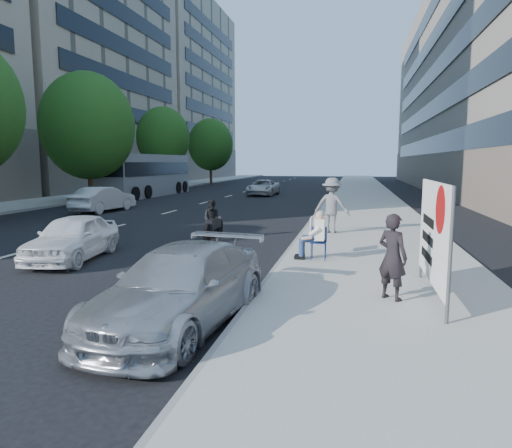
% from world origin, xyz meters
% --- Properties ---
extents(ground, '(160.00, 160.00, 0.00)m').
position_xyz_m(ground, '(0.00, 0.00, 0.00)').
color(ground, black).
rests_on(ground, ground).
extents(near_sidewalk, '(5.00, 120.00, 0.15)m').
position_xyz_m(near_sidewalk, '(4.00, 20.00, 0.07)').
color(near_sidewalk, '#AAA89F').
rests_on(near_sidewalk, ground).
extents(far_sidewalk, '(4.50, 120.00, 0.15)m').
position_xyz_m(far_sidewalk, '(-16.75, 20.00, 0.07)').
color(far_sidewalk, '#AAA89F').
rests_on(far_sidewalk, ground).
extents(far_bldg_mid, '(22.00, 26.00, 34.00)m').
position_xyz_m(far_bldg_mid, '(-30.00, 34.00, 17.00)').
color(far_bldg_mid, tan).
rests_on(far_bldg_mid, ground).
extents(far_bldg_north, '(22.00, 28.00, 28.00)m').
position_xyz_m(far_bldg_north, '(-30.00, 62.00, 14.00)').
color(far_bldg_north, tan).
rests_on(far_bldg_north, ground).
extents(tree_far_c, '(6.00, 6.00, 8.47)m').
position_xyz_m(tree_far_c, '(-13.70, 18.00, 5.02)').
color(tree_far_c, '#382616').
rests_on(tree_far_c, ground).
extents(tree_far_d, '(4.80, 4.80, 7.65)m').
position_xyz_m(tree_far_d, '(-13.70, 30.00, 4.89)').
color(tree_far_d, '#382616').
rests_on(tree_far_d, ground).
extents(tree_far_e, '(5.40, 5.40, 7.89)m').
position_xyz_m(tree_far_e, '(-13.70, 44.00, 4.78)').
color(tree_far_e, '#382616').
rests_on(tree_far_e, ground).
extents(seated_protester, '(0.83, 1.11, 1.31)m').
position_xyz_m(seated_protester, '(2.31, 2.79, 0.87)').
color(seated_protester, navy).
rests_on(seated_protester, near_sidewalk).
extents(jogger, '(1.41, 0.98, 2.00)m').
position_xyz_m(jogger, '(2.53, 7.52, 1.15)').
color(jogger, slate).
rests_on(jogger, near_sidewalk).
extents(pedestrian_woman, '(0.71, 0.67, 1.63)m').
position_xyz_m(pedestrian_woman, '(4.03, -0.51, 0.96)').
color(pedestrian_woman, black).
rests_on(pedestrian_woman, near_sidewalk).
extents(protest_banner, '(0.08, 3.06, 2.20)m').
position_xyz_m(protest_banner, '(4.78, -0.19, 1.40)').
color(protest_banner, '#4C4C4C').
rests_on(protest_banner, near_sidewalk).
extents(parked_sedan, '(2.31, 4.63, 1.29)m').
position_xyz_m(parked_sedan, '(0.50, -2.19, 0.65)').
color(parked_sedan, '#A5A7AC').
rests_on(parked_sedan, ground).
extents(white_sedan_near, '(1.99, 3.89, 1.27)m').
position_xyz_m(white_sedan_near, '(-4.33, 2.00, 0.63)').
color(white_sedan_near, white).
rests_on(white_sedan_near, ground).
extents(white_sedan_mid, '(1.88, 4.29, 1.37)m').
position_xyz_m(white_sedan_mid, '(-10.15, 13.50, 0.68)').
color(white_sedan_mid, silver).
rests_on(white_sedan_mid, ground).
extents(white_sedan_far, '(2.24, 4.62, 1.27)m').
position_xyz_m(white_sedan_far, '(-3.96, 27.55, 0.63)').
color(white_sedan_far, silver).
rests_on(white_sedan_far, ground).
extents(motorcycle, '(0.71, 2.04, 1.42)m').
position_xyz_m(motorcycle, '(-1.54, 6.09, 0.64)').
color(motorcycle, black).
rests_on(motorcycle, ground).
extents(bus, '(2.76, 12.08, 3.30)m').
position_xyz_m(bus, '(-12.99, 24.90, 1.64)').
color(bus, slate).
rests_on(bus, ground).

